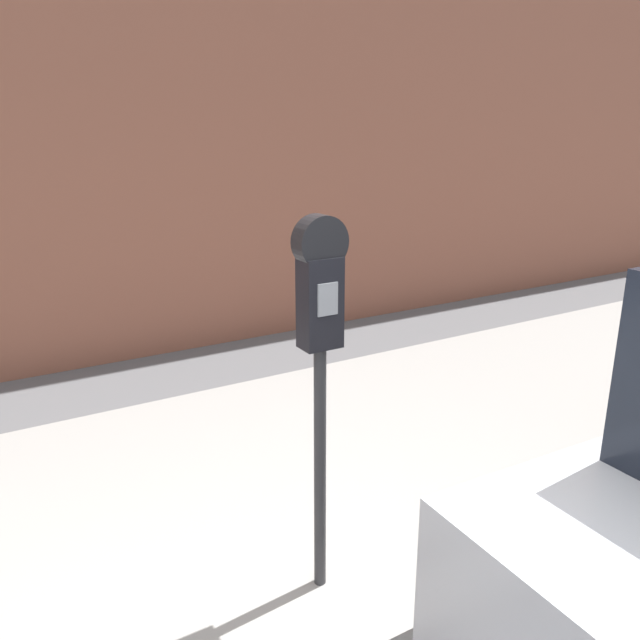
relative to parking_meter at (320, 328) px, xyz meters
The scene contains 2 objects.
sidewalk 1.62m from the parking_meter, 101.52° to the left, with size 24.00×2.80×0.13m.
parking_meter is the anchor object (origin of this frame).
Camera 1 is at (-1.02, -0.82, 2.12)m, focal length 35.00 mm.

